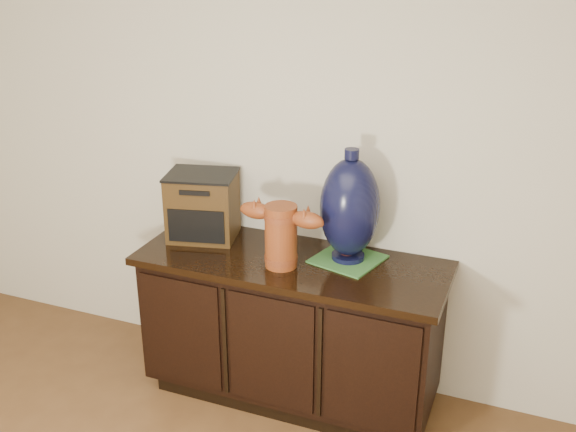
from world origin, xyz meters
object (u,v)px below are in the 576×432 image
at_px(tv_radio, 203,206).
at_px(lamp_base, 350,208).
at_px(terracotta_vessel, 281,232).
at_px(spray_can, 347,243).
at_px(sideboard, 291,328).

xyz_separation_m(tv_radio, lamp_base, (0.75, 0.01, 0.09)).
bearing_deg(lamp_base, tv_radio, -179.21).
height_order(tv_radio, lamp_base, lamp_base).
relative_size(tv_radio, lamp_base, 0.73).
bearing_deg(lamp_base, terracotta_vessel, -147.53).
bearing_deg(terracotta_vessel, spray_can, 38.03).
relative_size(sideboard, tv_radio, 3.79).
distance_m(terracotta_vessel, spray_can, 0.32).
relative_size(terracotta_vessel, spray_can, 2.47).
distance_m(sideboard, spray_can, 0.52).
bearing_deg(spray_can, lamp_base, -21.61).
xyz_separation_m(terracotta_vessel, lamp_base, (0.27, 0.17, 0.09)).
relative_size(terracotta_vessel, lamp_base, 0.79).
height_order(tv_radio, spray_can, tv_radio).
relative_size(sideboard, lamp_base, 2.76).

